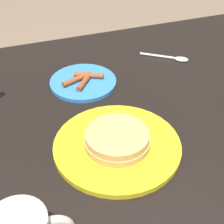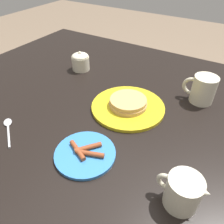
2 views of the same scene
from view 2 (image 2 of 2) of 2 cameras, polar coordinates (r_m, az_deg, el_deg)
ground_plane at (r=1.38m, az=1.52°, el=-23.00°), size 8.00×8.00×0.00m
dining_table at (r=0.87m, az=2.21°, el=-2.60°), size 1.54×1.10×0.73m
pancake_plate at (r=0.79m, az=4.21°, el=1.80°), size 0.26×0.26×0.04m
side_plate_bacon at (r=0.63m, az=-7.02°, el=-10.67°), size 0.17×0.17×0.02m
coffee_mug at (r=0.87m, az=22.59°, el=5.59°), size 0.12×0.09×0.10m
creamer_pitcher at (r=0.53m, az=18.14°, el=-19.19°), size 0.12×0.08×0.09m
sugar_bowl at (r=1.04m, az=-8.23°, el=13.01°), size 0.08×0.08×0.09m
spoon at (r=0.78m, az=-25.53°, el=-3.58°), size 0.13×0.10×0.01m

